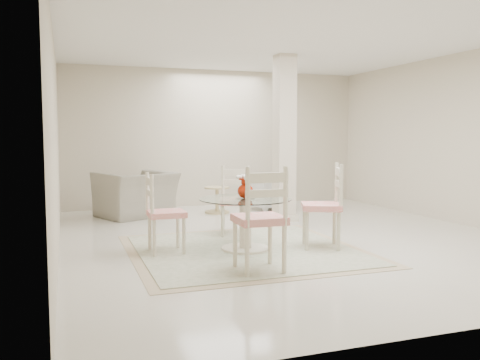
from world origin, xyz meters
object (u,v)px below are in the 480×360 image
object	(u,v)px
dining_chair_north	(235,195)
armchair_white	(268,191)
dining_table	(245,224)
dining_chair_west	(160,207)
red_vase	(246,186)
side_table	(217,201)
dining_chair_east	(327,199)
recliner_taupe	(136,194)
dining_chair_south	(262,211)
column	(284,139)

from	to	relation	value
dining_chair_north	armchair_white	size ratio (longest dim) A/B	1.42
dining_table	armchair_white	xyz separation A→B (m)	(1.57, 3.15, 0.02)
dining_table	dining_chair_west	bearing A→B (deg)	169.65
dining_table	red_vase	bearing A→B (deg)	-33.69
dining_chair_west	armchair_white	world-z (taller)	dining_chair_west
red_vase	dining_chair_north	bearing A→B (deg)	78.62
dining_chair_north	armchair_white	xyz separation A→B (m)	(1.37, 2.15, -0.22)
side_table	armchair_white	bearing A→B (deg)	6.93
dining_chair_east	recliner_taupe	xyz separation A→B (m)	(-1.91, 3.30, -0.23)
dining_chair_east	red_vase	bearing A→B (deg)	-79.85
dining_table	dining_chair_east	distance (m)	1.06
side_table	dining_chair_north	bearing A→B (deg)	-99.25
dining_chair_north	recliner_taupe	size ratio (longest dim) A/B	0.90
recliner_taupe	red_vase	bearing A→B (deg)	81.58
dining_table	red_vase	distance (m)	0.47
dining_chair_south	armchair_white	distance (m)	4.53
dining_chair_west	recliner_taupe	distance (m)	2.92
red_vase	dining_chair_west	world-z (taller)	dining_chair_west
red_vase	dining_chair_north	distance (m)	1.05
recliner_taupe	armchair_white	xyz separation A→B (m)	(2.48, 0.06, -0.04)
red_vase	dining_chair_south	world-z (taller)	dining_chair_south
red_vase	dining_chair_east	world-z (taller)	dining_chair_east
column	dining_table	world-z (taller)	column
dining_chair_west	red_vase	bearing A→B (deg)	-100.33
column	dining_chair_north	bearing A→B (deg)	-142.27
dining_table	dining_chair_east	size ratio (longest dim) A/B	0.95
red_vase	dining_chair_west	xyz separation A→B (m)	(-1.00, 0.19, -0.23)
dining_table	side_table	bearing A→B (deg)	79.97
dining_chair_north	dining_chair_west	distance (m)	1.46
recliner_taupe	side_table	world-z (taller)	recliner_taupe
dining_chair_east	armchair_white	bearing A→B (deg)	-167.68
dining_chair_south	armchair_white	size ratio (longest dim) A/B	1.60
recliner_taupe	side_table	size ratio (longest dim) A/B	2.50
dining_chair_north	armchair_white	world-z (taller)	dining_chair_north
armchair_white	dining_table	bearing A→B (deg)	48.19
column	red_vase	distance (m)	2.38
column	recliner_taupe	bearing A→B (deg)	151.77
red_vase	dining_table	bearing A→B (deg)	146.31
dining_table	dining_chair_south	distance (m)	1.07
dining_chair_north	recliner_taupe	xyz separation A→B (m)	(-1.11, 2.09, -0.18)
red_vase	recliner_taupe	size ratio (longest dim) A/B	0.24
dining_chair_east	dining_chair_south	xyz separation A→B (m)	(-1.19, -0.80, 0.02)
red_vase	armchair_white	bearing A→B (deg)	63.55
dining_chair_south	recliner_taupe	xyz separation A→B (m)	(-0.72, 4.10, -0.25)
dining_chair_south	armchair_white	bearing A→B (deg)	-111.69
dining_chair_east	armchair_white	xyz separation A→B (m)	(0.57, 3.36, -0.27)
column	dining_chair_west	size ratio (longest dim) A/B	2.55
column	dining_table	size ratio (longest dim) A/B	2.43
dining_chair_east	side_table	distance (m)	3.29
dining_table	dining_chair_east	world-z (taller)	dining_chair_east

